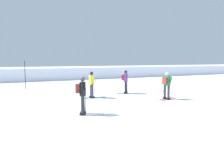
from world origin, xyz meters
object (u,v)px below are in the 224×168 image
at_px(skier_yellow, 92,84).
at_px(skier_black, 82,94).
at_px(skier_green, 167,84).
at_px(trail_marker_pole, 25,75).
at_px(skier_purple, 125,81).

bearing_deg(skier_yellow, skier_black, -116.81).
relative_size(skier_yellow, skier_black, 1.00).
xyz_separation_m(skier_yellow, skier_green, (3.95, -2.60, 0.04)).
height_order(skier_yellow, skier_black, same).
bearing_deg(skier_black, trail_marker_pole, 97.54).
distance_m(skier_purple, skier_green, 3.40).
bearing_deg(skier_purple, skier_green, -71.60).
bearing_deg(skier_green, skier_purple, 108.40).
xyz_separation_m(skier_yellow, skier_black, (-2.01, -3.97, 0.04)).
distance_m(skier_yellow, trail_marker_pole, 7.50).
bearing_deg(skier_black, skier_green, 12.93).
relative_size(skier_purple, skier_green, 1.00).
height_order(skier_purple, skier_black, same).
bearing_deg(skier_yellow, skier_purple, 12.30).
xyz_separation_m(skier_yellow, trail_marker_pole, (-3.41, 6.67, 0.28)).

